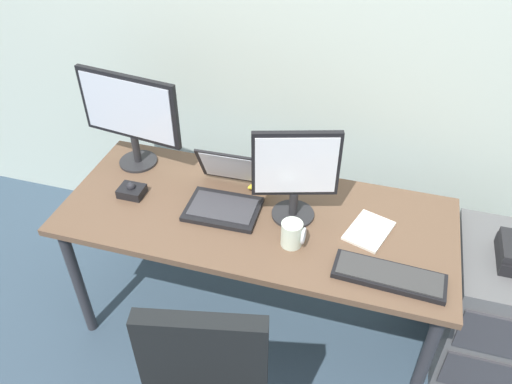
% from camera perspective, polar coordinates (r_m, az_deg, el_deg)
% --- Properties ---
extents(ground_plane, '(8.00, 8.00, 0.00)m').
position_cam_1_polar(ground_plane, '(2.67, 0.00, -13.84)').
color(ground_plane, '#35485A').
extents(desk, '(1.66, 0.70, 0.70)m').
position_cam_1_polar(desk, '(2.20, 0.00, -3.88)').
color(desk, brown).
rests_on(desk, ground).
extents(file_cabinet, '(0.42, 0.53, 0.64)m').
position_cam_1_polar(file_cabinet, '(2.52, 25.16, -11.86)').
color(file_cabinet, '#58595B').
rests_on(file_cabinet, ground).
extents(monitor_main, '(0.50, 0.18, 0.46)m').
position_cam_1_polar(monitor_main, '(2.37, -14.01, 8.57)').
color(monitor_main, '#262628').
rests_on(monitor_main, desk).
extents(monitor_side, '(0.34, 0.18, 0.41)m').
position_cam_1_polar(monitor_side, '(2.01, 4.45, 2.26)').
color(monitor_side, '#262628').
rests_on(monitor_side, desk).
extents(keyboard, '(0.42, 0.16, 0.03)m').
position_cam_1_polar(keyboard, '(1.95, 14.71, -9.08)').
color(keyboard, black).
rests_on(keyboard, desk).
extents(laptop, '(0.32, 0.33, 0.22)m').
position_cam_1_polar(laptop, '(2.18, -3.32, -0.17)').
color(laptop, black).
rests_on(laptop, desk).
extents(trackball_mouse, '(0.11, 0.09, 0.07)m').
position_cam_1_polar(trackball_mouse, '(2.31, -13.78, 0.15)').
color(trackball_mouse, black).
rests_on(trackball_mouse, desk).
extents(coffee_mug, '(0.09, 0.08, 0.11)m').
position_cam_1_polar(coffee_mug, '(1.99, 4.12, -4.72)').
color(coffee_mug, silver).
rests_on(coffee_mug, desk).
extents(paper_notepad, '(0.21, 0.24, 0.01)m').
position_cam_1_polar(paper_notepad, '(2.12, 12.57, -4.27)').
color(paper_notepad, white).
rests_on(paper_notepad, desk).
extents(banana, '(0.17, 0.16, 0.04)m').
position_cam_1_polar(banana, '(2.29, 1.24, 1.05)').
color(banana, yellow).
rests_on(banana, desk).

